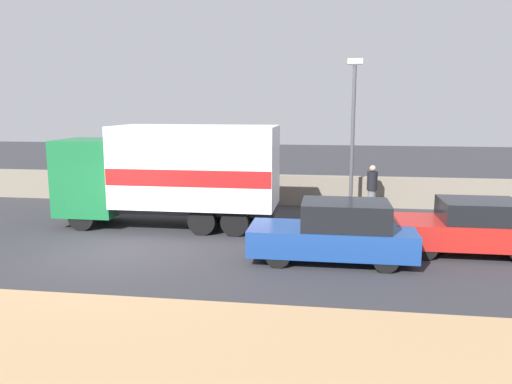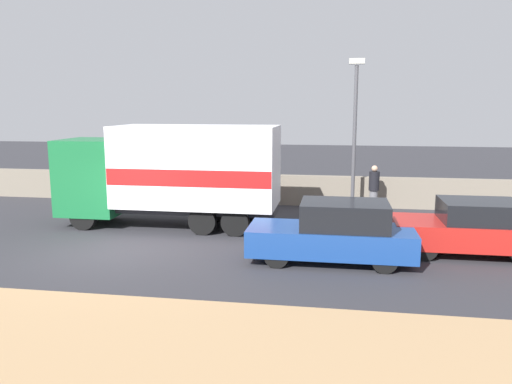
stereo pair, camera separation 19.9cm
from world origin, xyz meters
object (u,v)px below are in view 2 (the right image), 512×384
box_truck (175,171)px  street_lamp (355,123)px  pedestrian (374,188)px  car_hatchback (335,233)px  car_sedan_second (470,228)px

box_truck → street_lamp: bearing=-151.4°
street_lamp → pedestrian: street_lamp is taller
car_hatchback → pedestrian: 6.64m
car_sedan_second → pedestrian: pedestrian is taller
box_truck → car_sedan_second: (9.03, -1.81, -1.14)m
street_lamp → box_truck: size_ratio=0.79×
box_truck → car_sedan_second: size_ratio=1.85×
box_truck → pedestrian: (6.79, 3.40, -0.95)m
street_lamp → car_hatchback: bearing=-95.8°
pedestrian → street_lamp: bearing=-170.3°
box_truck → car_sedan_second: bearing=168.7°
car_hatchback → pedestrian: pedestrian is taller
street_lamp → car_sedan_second: bearing=-59.1°
car_sedan_second → pedestrian: size_ratio=2.17×
street_lamp → car_sedan_second: (3.04, -5.07, -2.66)m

